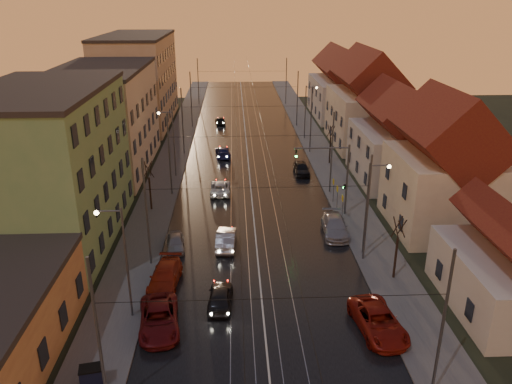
{
  "coord_description": "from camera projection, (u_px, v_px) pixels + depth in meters",
  "views": [
    {
      "loc": [
        -1.76,
        -26.48,
        20.15
      ],
      "look_at": [
        0.23,
        17.76,
        2.68
      ],
      "focal_mm": 35.0,
      "sensor_mm": 36.0,
      "label": 1
    }
  ],
  "objects": [
    {
      "name": "parked_right_2",
      "position": [
        302.0,
        168.0,
        60.16
      ],
      "size": [
        1.76,
        4.27,
        1.45
      ],
      "primitive_type": "imported",
      "rotation": [
        0.0,
        0.0,
        0.01
      ],
      "color": "black",
      "rests_on": "ground"
    },
    {
      "name": "parked_right_0",
      "position": [
        378.0,
        321.0,
        31.88
      ],
      "size": [
        3.19,
        5.76,
        1.53
      ],
      "primitive_type": "imported",
      "rotation": [
        0.0,
        0.0,
        0.12
      ],
      "color": "maroon",
      "rests_on": "ground"
    },
    {
      "name": "ground",
      "position": [
        265.0,
        332.0,
        32.07
      ],
      "size": [
        160.0,
        160.0,
        0.0
      ],
      "primitive_type": "plane",
      "color": "black",
      "rests_on": "ground"
    },
    {
      "name": "catenary_pole_l_1",
      "position": [
        147.0,
        214.0,
        38.43
      ],
      "size": [
        0.16,
        0.16,
        9.0
      ],
      "primitive_type": "cylinder",
      "color": "#595B60",
      "rests_on": "ground"
    },
    {
      "name": "tram_rail_3",
      "position": [
        263.0,
        151.0,
        69.32
      ],
      "size": [
        0.06,
        120.0,
        0.03
      ],
      "primitive_type": "cube",
      "color": "gray",
      "rests_on": "road"
    },
    {
      "name": "tram_rail_2",
      "position": [
        253.0,
        151.0,
        69.26
      ],
      "size": [
        0.06,
        120.0,
        0.03
      ],
      "primitive_type": "cube",
      "color": "gray",
      "rests_on": "road"
    },
    {
      "name": "house_right_3",
      "position": [
        366.0,
        104.0,
        70.62
      ],
      "size": [
        9.18,
        14.28,
        11.5
      ],
      "color": "beige",
      "rests_on": "ground"
    },
    {
      "name": "driving_car_3",
      "position": [
        223.0,
        152.0,
        66.75
      ],
      "size": [
        2.3,
        4.7,
        1.32
      ],
      "primitive_type": "imported",
      "rotation": [
        0.0,
        0.0,
        3.24
      ],
      "color": "#161843",
      "rests_on": "ground"
    },
    {
      "name": "parked_left_3",
      "position": [
        175.0,
        242.0,
        42.36
      ],
      "size": [
        1.89,
        3.76,
        1.23
      ],
      "primitive_type": "imported",
      "rotation": [
        0.0,
        0.0,
        0.12
      ],
      "color": "gray",
      "rests_on": "ground"
    },
    {
      "name": "catenary_pole_l_3",
      "position": [
        183.0,
        122.0,
        66.31
      ],
      "size": [
        0.16,
        0.16,
        9.0
      ],
      "primitive_type": "cylinder",
      "color": "#595B60",
      "rests_on": "ground"
    },
    {
      "name": "house_right_4",
      "position": [
        340.0,
        88.0,
        87.62
      ],
      "size": [
        9.18,
        16.32,
        10.0
      ],
      "color": "beige",
      "rests_on": "ground"
    },
    {
      "name": "dumpster",
      "position": [
        92.0,
        377.0,
        27.31
      ],
      "size": [
        1.33,
        1.01,
        1.1
      ],
      "primitive_type": "cube",
      "rotation": [
        0.0,
        0.0,
        0.19
      ],
      "color": "black",
      "rests_on": "sidewalk_left"
    },
    {
      "name": "driving_car_2",
      "position": [
        220.0,
        188.0,
        54.36
      ],
      "size": [
        2.16,
        4.64,
        1.29
      ],
      "primitive_type": "imported",
      "rotation": [
        0.0,
        0.0,
        3.15
      ],
      "color": "silver",
      "rests_on": "ground"
    },
    {
      "name": "catenary_pole_r_5",
      "position": [
        286.0,
        81.0,
        97.69
      ],
      "size": [
        0.16,
        0.16,
        9.0
      ],
      "primitive_type": "cylinder",
      "color": "#595B60",
      "rests_on": "ground"
    },
    {
      "name": "street_lamp_2",
      "position": [
        171.0,
        137.0,
        57.78
      ],
      "size": [
        1.75,
        0.32,
        8.0
      ],
      "color": "#595B60",
      "rests_on": "ground"
    },
    {
      "name": "driving_car_1",
      "position": [
        226.0,
        239.0,
        42.72
      ],
      "size": [
        1.83,
        4.62,
        1.5
      ],
      "primitive_type": "imported",
      "rotation": [
        0.0,
        0.0,
        3.09
      ],
      "color": "gray",
      "rests_on": "ground"
    },
    {
      "name": "road",
      "position": [
        247.0,
        151.0,
        69.24
      ],
      "size": [
        16.0,
        120.0,
        0.04
      ],
      "primitive_type": "cube",
      "color": "black",
      "rests_on": "ground"
    },
    {
      "name": "bare_tree_1",
      "position": [
        396.0,
        250.0,
        37.17
      ],
      "size": [
        1.09,
        1.09,
        5.11
      ],
      "color": "black",
      "rests_on": "ground"
    },
    {
      "name": "bare_tree_2",
      "position": [
        330.0,
        145.0,
        63.19
      ],
      "size": [
        1.09,
        1.09,
        5.11
      ],
      "color": "black",
      "rests_on": "ground"
    },
    {
      "name": "parked_right_1",
      "position": [
        335.0,
        226.0,
        44.99
      ],
      "size": [
        2.45,
        5.36,
        1.52
      ],
      "primitive_type": "imported",
      "rotation": [
        0.0,
        0.0,
        -0.06
      ],
      "color": "#A2A2A8",
      "rests_on": "ground"
    },
    {
      "name": "driving_car_0",
      "position": [
        220.0,
        297.0,
        34.59
      ],
      "size": [
        1.87,
        4.17,
        1.39
      ],
      "primitive_type": "imported",
      "rotation": [
        0.0,
        0.0,
        3.09
      ],
      "color": "black",
      "rests_on": "ground"
    },
    {
      "name": "sidewalk_left",
      "position": [
        175.0,
        152.0,
        68.8
      ],
      "size": [
        4.0,
        120.0,
        0.15
      ],
      "primitive_type": "cube",
      "color": "#4C4C4C",
      "rests_on": "ground"
    },
    {
      "name": "street_lamp_1",
      "position": [
        371.0,
        200.0,
        39.96
      ],
      "size": [
        1.75,
        0.32,
        8.0
      ],
      "color": "#595B60",
      "rests_on": "ground"
    },
    {
      "name": "catenary_pole_l_4",
      "position": [
        191.0,
        100.0,
        80.25
      ],
      "size": [
        0.16,
        0.16,
        9.0
      ],
      "primitive_type": "cylinder",
      "color": "#595B60",
      "rests_on": "ground"
    },
    {
      "name": "apartment_left_2",
      "position": [
        105.0,
        120.0,
        60.74
      ],
      "size": [
        10.0,
        20.0,
        12.0
      ],
      "primitive_type": "cube",
      "color": "beige",
      "rests_on": "ground"
    },
    {
      "name": "parked_left_2",
      "position": [
        165.0,
        276.0,
        37.01
      ],
      "size": [
        2.42,
        5.17,
        1.46
      ],
      "primitive_type": "imported",
      "rotation": [
        0.0,
        0.0,
        -0.08
      ],
      "color": "maroon",
      "rests_on": "ground"
    },
    {
      "name": "bare_tree_0",
      "position": [
        150.0,
        187.0,
        49.32
      ],
      "size": [
        1.09,
        1.09,
        5.11
      ],
      "color": "black",
      "rests_on": "ground"
    },
    {
      "name": "catenary_pole_r_3",
      "position": [
        311.0,
        121.0,
        67.03
      ],
      "size": [
        0.16,
        0.16,
        9.0
      ],
      "primitive_type": "cylinder",
      "color": "#595B60",
      "rests_on": "ground"
    },
    {
      "name": "tram_rail_1",
      "position": [
        242.0,
        151.0,
        69.19
      ],
      "size": [
        0.06,
        120.0,
        0.03
      ],
      "primitive_type": "cube",
      "color": "gray",
      "rests_on": "road"
    },
    {
      "name": "driving_car_4",
      "position": [
        220.0,
        121.0,
        83.61
      ],
      "size": [
        1.94,
        3.87,
        1.27
      ],
      "primitive_type": "imported",
      "rotation": [
        0.0,
        0.0,
        3.26
      ],
      "color": "black",
      "rests_on": "ground"
    },
    {
      "name": "tram_rail_0",
      "position": [
        231.0,
        151.0,
        69.13
      ],
      "size": [
        0.06,
        120.0,
        0.03
      ],
      "primitive_type": "cube",
      "color": "gray",
      "rests_on": "road"
    },
    {
      "name": "catenary_pole_l_5",
      "position": [
        198.0,
        82.0,
        96.98
      ],
      "size": [
        0.16,
        0.16,
        9.0
      ],
      "primitive_type": "cylinder",
      "color": "#595B60",
      "rests_on": "ground"
    },
    {
      "name": "street_lamp_3",
      "position": [
        308.0,
        107.0,
        73.41
      ],
      "size": [
        1.75,
        0.32,
        8.0
      ],
      "color": "#595B60",
      "rests_on": "ground"
    },
    {
      "name": "apartment_left_1",
      "position": [
        48.0,
        170.0,
        41.97
      ],
      "size": [
        10.0,
        18.0,
        13.0
      ],
      "primitive_type": "cube",
      "color": "#60905B",
      "rests_on": "ground"
    },
    {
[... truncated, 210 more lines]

